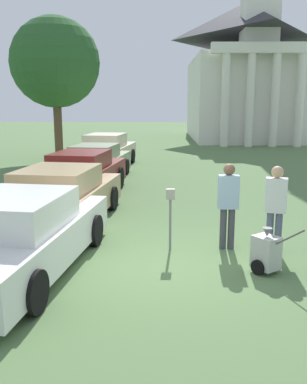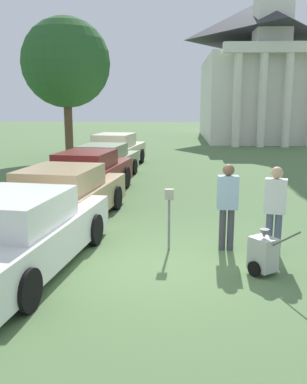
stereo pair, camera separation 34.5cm
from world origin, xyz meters
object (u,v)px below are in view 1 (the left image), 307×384
church (245,65)px  parking_meter (170,208)px  parked_car_white (21,236)px  equipment_cart (266,252)px  person_supervisor (276,204)px  person_worker (228,201)px  parked_car_maroon (83,176)px  parked_car_sage (96,164)px  parked_car_cream (107,152)px  parked_car_tan (61,198)px

church → parking_meter: bearing=-103.6°
parked_car_white → equipment_cart: 4.44m
person_supervisor → person_worker: bearing=-2.7°
parking_meter → equipment_cart: (1.71, -1.20, -0.53)m
parking_meter → parked_car_maroon: bearing=118.0°
equipment_cart → person_supervisor: bearing=32.5°
person_worker → parked_car_maroon: bearing=-52.1°
church → parked_car_maroon: bearing=-112.4°
parked_car_white → church: size_ratio=0.23×
parked_car_sage → parked_car_white: bearing=-82.1°
person_worker → parked_car_cream: bearing=-71.4°
parked_car_cream → parking_meter: 11.95m
person_supervisor → church: size_ratio=0.08×
person_supervisor → equipment_cart: person_supervisor is taller
parked_car_maroon → parked_car_white: bearing=-82.1°
parked_car_maroon → person_worker: 6.38m
parked_car_maroon → parked_car_sage: 3.10m
parked_car_white → person_supervisor: (4.83, 0.97, 0.37)m
parked_car_sage → person_worker: person_worker is taller
parked_car_tan → parked_car_maroon: parked_car_maroon is taller
parked_car_sage → parking_meter: parked_car_sage is taller
person_supervisor → parked_car_tan: bearing=-8.5°
parked_car_sage → parking_meter: (2.72, -8.22, 0.26)m
parking_meter → parked_car_white: bearing=-156.6°
parked_car_maroon → parked_car_cream: bearing=97.9°
parked_car_maroon → church: church is taller
parked_car_tan → parked_car_sage: 6.25m
parked_car_tan → person_worker: 4.36m
parked_car_maroon → parking_meter: (2.72, -5.12, 0.21)m
parked_car_cream → equipment_cart: bearing=-63.0°
parked_car_white → person_worker: 4.14m
parked_car_tan → equipment_cart: bearing=-27.6°
parked_car_sage → person_supervisor: person_supervisor is taller
parked_car_cream → person_supervisor: bearing=-59.9°
parked_car_white → parked_car_sage: 9.40m
parked_car_maroon → parked_car_sage: size_ratio=1.04×
person_supervisor → parked_car_sage: bearing=-44.5°
parked_car_sage → parked_car_cream: 3.42m
parked_car_white → parked_car_tan: bearing=97.9°
parked_car_cream → parking_meter: size_ratio=4.00×
parked_car_white → person_supervisor: bearing=19.4°
church → person_worker: bearing=-101.3°
parked_car_maroon → person_supervisor: 7.19m
parked_car_cream → equipment_cart: size_ratio=5.24×
equipment_cart → church: size_ratio=0.04×
parked_car_cream → equipment_cart: 13.58m
equipment_cart → church: church is taller
parked_car_white → parking_meter: bearing=31.4°
parked_car_white → parked_car_tan: (0.00, 3.14, 0.00)m
parked_car_sage → person_worker: size_ratio=2.75×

